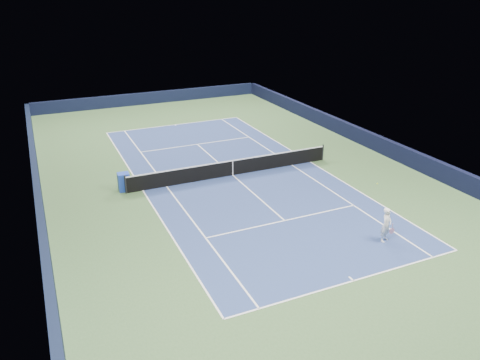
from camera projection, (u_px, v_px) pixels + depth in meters
name	position (u px, v px, depth m)	size (l,w,h in m)	color
ground	(233.00, 175.00, 28.21)	(40.00, 40.00, 0.00)	#37562F
wall_far	(150.00, 98.00, 44.64)	(22.00, 0.35, 1.10)	black
wall_right	(377.00, 143.00, 32.09)	(0.35, 40.00, 1.10)	black
wall_left	(39.00, 198.00, 23.91)	(0.35, 40.00, 1.10)	black
court_surface	(233.00, 175.00, 28.21)	(10.97, 23.77, 0.01)	navy
baseline_far	(175.00, 125.00, 38.19)	(10.97, 0.08, 0.00)	white
baseline_near	(354.00, 281.00, 18.23)	(10.97, 0.08, 0.00)	white
sideline_doubles_right	(310.00, 162.00, 30.28)	(0.08, 23.77, 0.00)	white
sideline_doubles_left	(143.00, 190.00, 26.14)	(0.08, 23.77, 0.00)	white
sideline_singles_right	(292.00, 165.00, 29.77)	(0.08, 23.77, 0.00)	white
sideline_singles_left	(167.00, 186.00, 26.66)	(0.08, 23.77, 0.00)	white
service_line_far	(197.00, 144.00, 33.58)	(8.23, 0.08, 0.00)	white
service_line_near	(285.00, 221.00, 22.84)	(8.23, 0.08, 0.00)	white
center_service_line	(233.00, 175.00, 28.21)	(0.08, 12.80, 0.00)	white
center_mark_far	(176.00, 125.00, 38.06)	(0.08, 0.30, 0.00)	white
center_mark_near	(351.00, 279.00, 18.36)	(0.08, 0.30, 0.00)	white
tennis_net	(233.00, 167.00, 28.02)	(12.90, 0.10, 1.07)	black
sponsor_cube	(124.00, 182.00, 25.98)	(0.65, 0.60, 1.03)	#1C3CAC
tennis_player	(386.00, 225.00, 20.76)	(0.81, 1.33, 2.43)	white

